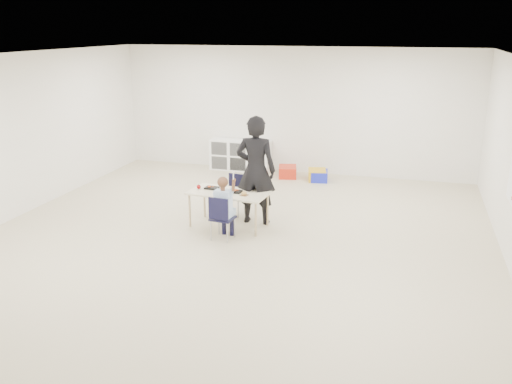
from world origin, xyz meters
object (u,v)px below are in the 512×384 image
(chair_near, at_px, (223,217))
(child, at_px, (223,205))
(table, at_px, (229,209))
(cubby_shelf, at_px, (240,155))
(adult, at_px, (256,170))

(chair_near, height_order, child, child)
(table, height_order, cubby_shelf, cubby_shelf)
(cubby_shelf, bearing_deg, chair_near, -75.98)
(table, relative_size, adult, 0.74)
(table, relative_size, child, 1.21)
(child, height_order, adult, adult)
(child, xyz_separation_m, adult, (0.29, 0.86, 0.35))
(table, xyz_separation_m, cubby_shelf, (-0.94, 3.58, 0.05))
(child, bearing_deg, table, 105.36)
(child, relative_size, cubby_shelf, 0.81)
(child, distance_m, cubby_shelf, 4.28)
(child, bearing_deg, cubby_shelf, 109.92)
(cubby_shelf, bearing_deg, adult, -68.03)
(table, height_order, adult, adult)
(adult, bearing_deg, child, 69.40)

